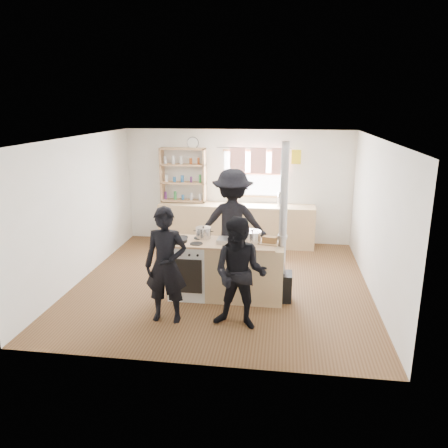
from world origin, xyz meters
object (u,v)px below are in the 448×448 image
at_px(person_near_left, 166,265).
at_px(cooking_island, 226,270).
at_px(person_near_right, 240,274).
at_px(thermos, 280,199).
at_px(stockpot_stove, 203,233).
at_px(skillet_greens, 177,240).
at_px(stockpot_counter, 252,237).
at_px(roast_tray, 227,240).
at_px(flue_heater, 282,260).
at_px(bread_board, 269,241).
at_px(person_far, 233,223).

bearing_deg(person_near_left, cooking_island, 50.15).
xyz_separation_m(cooking_island, person_near_right, (0.32, -0.94, 0.32)).
xyz_separation_m(thermos, stockpot_stove, (-1.18, -2.60, -0.02)).
distance_m(skillet_greens, stockpot_counter, 1.19).
bearing_deg(person_near_left, roast_tray, 48.43).
relative_size(roast_tray, person_near_left, 0.19).
relative_size(cooking_island, flue_heater, 0.79).
height_order(stockpot_counter, person_near_left, person_near_left).
bearing_deg(flue_heater, person_near_right, -119.91).
bearing_deg(cooking_island, bread_board, 0.33).
bearing_deg(skillet_greens, bread_board, 3.14).
distance_m(flue_heater, person_far, 1.33).
xyz_separation_m(skillet_greens, flue_heater, (1.65, 0.10, -0.30)).
distance_m(stockpot_stove, stockpot_counter, 0.81).
relative_size(skillet_greens, person_far, 0.23).
relative_size(cooking_island, person_near_right, 1.25).
height_order(stockpot_stove, person_near_right, person_near_right).
height_order(flue_heater, person_near_right, flue_heater).
bearing_deg(bread_board, thermos, 87.61).
relative_size(skillet_greens, person_near_left, 0.27).
bearing_deg(thermos, stockpot_stove, -114.44).
distance_m(stockpot_stove, person_near_left, 1.12).
xyz_separation_m(stockpot_stove, person_near_right, (0.71, -1.11, -0.23)).
bearing_deg(roast_tray, bread_board, 2.53).
distance_m(stockpot_stove, person_far, 0.89).
bearing_deg(stockpot_stove, cooking_island, -23.28).
bearing_deg(roast_tray, skillet_greens, -176.37).
xyz_separation_m(stockpot_counter, bread_board, (0.27, -0.03, -0.04)).
relative_size(flue_heater, person_near_right, 1.58).
relative_size(flue_heater, person_far, 1.29).
distance_m(cooking_island, stockpot_counter, 0.69).
distance_m(thermos, cooking_island, 2.94).
bearing_deg(thermos, person_far, -114.05).
bearing_deg(flue_heater, stockpot_stove, 173.64).
bearing_deg(thermos, skillet_greens, -118.83).
bearing_deg(stockpot_counter, roast_tray, -171.43).
relative_size(skillet_greens, roast_tray, 1.44).
bearing_deg(skillet_greens, flue_heater, 3.57).
bearing_deg(skillet_greens, stockpot_counter, 5.24).
height_order(stockpot_counter, flue_heater, flue_heater).
height_order(cooking_island, skillet_greens, skillet_greens).
bearing_deg(skillet_greens, person_near_left, -87.15).
distance_m(roast_tray, person_far, 0.99).
height_order(cooking_island, stockpot_stove, stockpot_stove).
height_order(cooking_island, person_near_right, person_near_right).
bearing_deg(stockpot_stove, person_near_right, -57.49).
distance_m(skillet_greens, person_far, 1.29).
xyz_separation_m(cooking_island, flue_heater, (0.87, 0.03, 0.20)).
bearing_deg(bread_board, stockpot_stove, 171.25).
relative_size(bread_board, person_far, 0.16).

